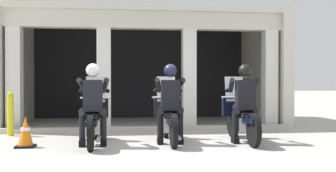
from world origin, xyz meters
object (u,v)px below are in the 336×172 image
object	(u,v)px
motorcycle_center	(169,117)
motorcycle_right	(240,117)
bollard_kerbside	(10,114)
motorcycle_left	(94,119)
traffic_cone_flank	(25,132)
police_officer_center	(170,97)
police_officer_right	(245,96)
police_officer_left	(93,97)

from	to	relation	value
motorcycle_center	motorcycle_right	distance (m)	1.50
motorcycle_right	bollard_kerbside	distance (m)	5.17
motorcycle_left	traffic_cone_flank	distance (m)	1.30
police_officer_center	bollard_kerbside	size ratio (longest dim) A/B	1.58
motorcycle_left	motorcycle_right	distance (m)	3.00
motorcycle_left	police_officer_right	size ratio (longest dim) A/B	1.29
motorcycle_center	traffic_cone_flank	distance (m)	2.79
police_officer_right	traffic_cone_flank	world-z (taller)	police_officer_right
motorcycle_right	traffic_cone_flank	world-z (taller)	motorcycle_right
police_officer_right	motorcycle_left	bearing A→B (deg)	-174.90
police_officer_center	bollard_kerbside	world-z (taller)	police_officer_center
motorcycle_left	bollard_kerbside	bearing A→B (deg)	153.15
traffic_cone_flank	motorcycle_center	bearing A→B (deg)	7.59
motorcycle_center	bollard_kerbside	size ratio (longest dim) A/B	2.03
motorcycle_right	police_officer_right	world-z (taller)	police_officer_right
police_officer_right	motorcycle_right	bearing A→B (deg)	99.74
bollard_kerbside	motorcycle_right	bearing A→B (deg)	-15.21
motorcycle_center	traffic_cone_flank	xyz separation A→B (m)	(-2.76, -0.37, -0.21)
traffic_cone_flank	bollard_kerbside	size ratio (longest dim) A/B	0.59
police_officer_right	traffic_cone_flank	size ratio (longest dim) A/B	2.69
police_officer_left	police_officer_right	distance (m)	3.00
police_officer_left	motorcycle_center	size ratio (longest dim) A/B	0.78
bollard_kerbside	motorcycle_left	bearing A→B (deg)	-34.88
motorcycle_center	police_officer_right	distance (m)	1.60
motorcycle_left	motorcycle_right	bearing A→B (deg)	8.53
motorcycle_left	police_officer_left	distance (m)	0.52
motorcycle_center	motorcycle_right	world-z (taller)	same
police_officer_left	traffic_cone_flank	xyz separation A→B (m)	(-1.25, 0.02, -0.65)
motorcycle_center	traffic_cone_flank	bearing A→B (deg)	-162.13
police_officer_center	motorcycle_right	xyz separation A→B (m)	(1.50, 0.21, -0.44)
police_officer_left	traffic_cone_flank	distance (m)	1.41
motorcycle_center	police_officer_center	xyz separation A→B (m)	(-0.00, -0.28, 0.44)
motorcycle_center	bollard_kerbside	distance (m)	3.71
motorcycle_center	traffic_cone_flank	size ratio (longest dim) A/B	3.46
motorcycle_left	traffic_cone_flank	world-z (taller)	motorcycle_left
police_officer_left	police_officer_right	size ratio (longest dim) A/B	1.00
traffic_cone_flank	police_officer_right	bearing A→B (deg)	0.09
police_officer_center	traffic_cone_flank	bearing A→B (deg)	-167.98
police_officer_left	bollard_kerbside	size ratio (longest dim) A/B	1.58
police_officer_right	bollard_kerbside	bearing A→B (deg)	171.80
motorcycle_left	motorcycle_center	bearing A→B (deg)	11.96
motorcycle_right	motorcycle_left	bearing A→B (deg)	-169.50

